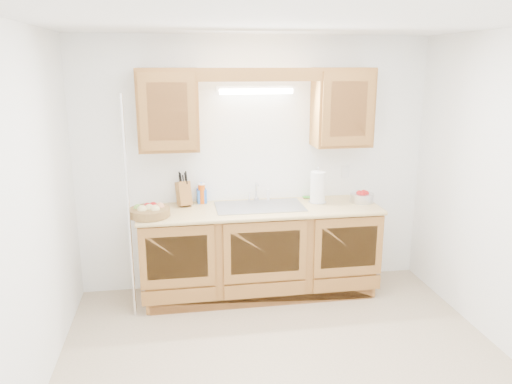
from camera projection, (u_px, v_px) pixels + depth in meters
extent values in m
plane|color=#C7AD90|center=(286.00, 361.00, 3.87)|extent=(3.50, 3.50, 0.00)
plane|color=white|center=(291.00, 22.00, 3.24)|extent=(3.50, 3.50, 0.00)
cube|color=white|center=(255.00, 165.00, 4.98)|extent=(3.50, 0.02, 2.50)
cube|color=white|center=(367.00, 304.00, 2.12)|extent=(3.50, 0.02, 2.50)
cube|color=white|center=(29.00, 218.00, 3.28)|extent=(0.02, 3.00, 2.50)
cube|color=white|center=(511.00, 196.00, 3.83)|extent=(0.02, 3.00, 2.50)
cube|color=#9E6B2E|center=(260.00, 252.00, 4.90)|extent=(2.20, 0.60, 0.86)
cube|color=tan|center=(260.00, 209.00, 4.78)|extent=(2.30, 0.63, 0.04)
cube|color=#9E6B2E|center=(168.00, 110.00, 4.55)|extent=(0.55, 0.33, 0.75)
cube|color=#9E6B2E|center=(342.00, 107.00, 4.81)|extent=(0.55, 0.33, 0.75)
cube|color=#9E6B2E|center=(260.00, 75.00, 4.47)|extent=(2.20, 0.05, 0.12)
cylinder|color=white|center=(256.00, 91.00, 4.71)|extent=(0.70, 0.05, 0.05)
cube|color=white|center=(256.00, 88.00, 4.73)|extent=(0.76, 0.06, 0.05)
cube|color=#9E9EA3|center=(260.00, 207.00, 4.79)|extent=(0.84, 0.46, 0.01)
cube|color=#9E9EA3|center=(238.00, 216.00, 4.78)|extent=(0.39, 0.40, 0.16)
cube|color=#9E9EA3|center=(281.00, 214.00, 4.84)|extent=(0.39, 0.40, 0.16)
cylinder|color=silver|center=(256.00, 199.00, 4.98)|extent=(0.06, 0.06, 0.04)
cylinder|color=silver|center=(256.00, 192.00, 4.96)|extent=(0.02, 0.02, 0.16)
cylinder|color=silver|center=(257.00, 184.00, 4.89)|extent=(0.02, 0.12, 0.02)
cylinder|color=white|center=(268.00, 195.00, 4.99)|extent=(0.03, 0.03, 0.12)
cylinder|color=silver|center=(129.00, 211.00, 4.32)|extent=(0.03, 0.03, 2.00)
cube|color=white|center=(345.00, 172.00, 5.15)|extent=(0.08, 0.01, 0.12)
cylinder|color=olive|center=(150.00, 212.00, 4.48)|extent=(0.43, 0.43, 0.07)
sphere|color=#D8C67F|center=(142.00, 210.00, 4.42)|extent=(0.09, 0.09, 0.09)
sphere|color=#D8C67F|center=(155.00, 210.00, 4.43)|extent=(0.09, 0.09, 0.09)
sphere|color=tan|center=(160.00, 207.00, 4.53)|extent=(0.09, 0.09, 0.09)
sphere|color=#B01414|center=(147.00, 207.00, 4.53)|extent=(0.08, 0.08, 0.08)
sphere|color=#72A53F|center=(138.00, 208.00, 4.49)|extent=(0.08, 0.08, 0.08)
sphere|color=#D8C67F|center=(149.00, 209.00, 4.46)|extent=(0.09, 0.09, 0.09)
sphere|color=#B01414|center=(153.00, 206.00, 4.57)|extent=(0.08, 0.08, 0.08)
cube|color=#9E6B2E|center=(184.00, 194.00, 4.82)|extent=(0.17, 0.22, 0.26)
cylinder|color=black|center=(180.00, 180.00, 4.76)|extent=(0.02, 0.04, 0.10)
cylinder|color=black|center=(183.00, 180.00, 4.76)|extent=(0.02, 0.04, 0.10)
cylinder|color=black|center=(187.00, 179.00, 4.77)|extent=(0.02, 0.04, 0.10)
cylinder|color=black|center=(181.00, 178.00, 4.80)|extent=(0.02, 0.04, 0.10)
cylinder|color=black|center=(185.00, 177.00, 4.80)|extent=(0.02, 0.04, 0.10)
cylinder|color=black|center=(180.00, 177.00, 4.82)|extent=(0.02, 0.04, 0.10)
cylinder|color=black|center=(186.00, 176.00, 4.83)|extent=(0.02, 0.04, 0.10)
cylinder|color=#D0500B|center=(202.00, 194.00, 4.89)|extent=(0.09, 0.09, 0.19)
cylinder|color=white|center=(201.00, 184.00, 4.86)|extent=(0.07, 0.07, 0.01)
imported|color=blue|center=(202.00, 193.00, 4.91)|extent=(0.10, 0.10, 0.20)
cube|color=#CC333F|center=(308.00, 198.00, 5.10)|extent=(0.10, 0.06, 0.01)
cube|color=green|center=(308.00, 197.00, 5.10)|extent=(0.10, 0.06, 0.02)
cylinder|color=silver|center=(317.00, 202.00, 4.93)|extent=(0.18, 0.18, 0.01)
cylinder|color=silver|center=(318.00, 185.00, 4.89)|extent=(0.02, 0.02, 0.36)
cylinder|color=white|center=(318.00, 187.00, 4.89)|extent=(0.19, 0.19, 0.30)
sphere|color=silver|center=(318.00, 167.00, 4.84)|extent=(0.02, 0.02, 0.02)
cylinder|color=silver|center=(362.00, 198.00, 4.95)|extent=(0.27, 0.27, 0.09)
sphere|color=#B01414|center=(359.00, 193.00, 4.93)|extent=(0.06, 0.06, 0.06)
sphere|color=#B01414|center=(364.00, 193.00, 4.96)|extent=(0.06, 0.06, 0.06)
sphere|color=#B01414|center=(363.00, 194.00, 4.91)|extent=(0.06, 0.06, 0.06)
sphere|color=#B01414|center=(366.00, 194.00, 4.93)|extent=(0.06, 0.06, 0.06)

